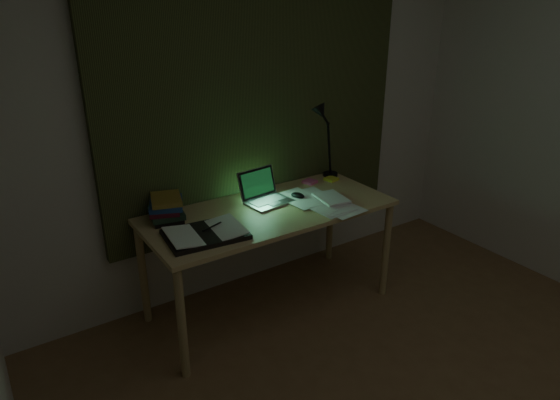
# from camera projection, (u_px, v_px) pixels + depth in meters

# --- Properties ---
(wall_back) EXTENTS (3.50, 0.00, 2.50)m
(wall_back) POSITION_uv_depth(u_px,v_px,m) (257.00, 109.00, 3.32)
(wall_back) COLOR silver
(wall_back) RESTS_ON ground
(curtain) EXTENTS (2.20, 0.06, 2.00)m
(curtain) POSITION_uv_depth(u_px,v_px,m) (260.00, 79.00, 3.21)
(curtain) COLOR #2E3219
(curtain) RESTS_ON wall_back
(desk) EXTENTS (1.57, 0.69, 0.72)m
(desk) POSITION_uv_depth(u_px,v_px,m) (270.00, 260.00, 3.24)
(desk) COLOR tan
(desk) RESTS_ON floor
(laptop) EXTENTS (0.32, 0.35, 0.20)m
(laptop) POSITION_uv_depth(u_px,v_px,m) (269.00, 188.00, 3.16)
(laptop) COLOR #B4B4B9
(laptop) RESTS_ON desk
(open_textbook) EXTENTS (0.46, 0.35, 0.04)m
(open_textbook) POSITION_uv_depth(u_px,v_px,m) (205.00, 233.00, 2.76)
(open_textbook) COLOR white
(open_textbook) RESTS_ON desk
(book_stack) EXTENTS (0.24, 0.26, 0.15)m
(book_stack) POSITION_uv_depth(u_px,v_px,m) (166.00, 208.00, 2.94)
(book_stack) COLOR white
(book_stack) RESTS_ON desk
(loose_papers) EXTENTS (0.49, 0.50, 0.02)m
(loose_papers) POSITION_uv_depth(u_px,v_px,m) (323.00, 200.00, 3.22)
(loose_papers) COLOR white
(loose_papers) RESTS_ON desk
(mouse) EXTENTS (0.09, 0.11, 0.04)m
(mouse) POSITION_uv_depth(u_px,v_px,m) (298.00, 196.00, 3.27)
(mouse) COLOR black
(mouse) RESTS_ON desk
(sticky_yellow) EXTENTS (0.10, 0.10, 0.02)m
(sticky_yellow) POSITION_uv_depth(u_px,v_px,m) (331.00, 179.00, 3.58)
(sticky_yellow) COLOR yellow
(sticky_yellow) RESTS_ON desk
(sticky_pink) EXTENTS (0.10, 0.10, 0.02)m
(sticky_pink) POSITION_uv_depth(u_px,v_px,m) (310.00, 182.00, 3.53)
(sticky_pink) COLOR pink
(sticky_pink) RESTS_ON desk
(desk_lamp) EXTENTS (0.41, 0.33, 0.58)m
(desk_lamp) POSITION_uv_depth(u_px,v_px,m) (332.00, 138.00, 3.57)
(desk_lamp) COLOR black
(desk_lamp) RESTS_ON desk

